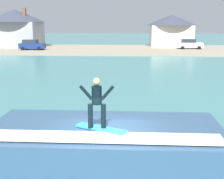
{
  "coord_description": "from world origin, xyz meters",
  "views": [
    {
      "loc": [
        0.74,
        -9.88,
        4.81
      ],
      "look_at": [
        -0.14,
        4.61,
        1.72
      ],
      "focal_mm": 51.03,
      "sensor_mm": 36.0,
      "label": 1
    }
  ],
  "objects": [
    {
      "name": "wave_crest",
      "position": [
        -0.14,
        0.53,
        0.67
      ],
      "size": [
        8.09,
        4.01,
        1.43
      ],
      "color": "#315272",
      "rests_on": "ground_plane"
    },
    {
      "name": "surfboard",
      "position": [
        -0.21,
        -0.19,
        1.46
      ],
      "size": [
        1.74,
        1.11,
        0.06
      ],
      "color": "#33A5CC",
      "rests_on": "wave_crest"
    },
    {
      "name": "surfer",
      "position": [
        -0.33,
        -0.19,
        2.39
      ],
      "size": [
        1.11,
        0.32,
        1.63
      ],
      "color": "black",
      "rests_on": "surfboard"
    },
    {
      "name": "ground_plane",
      "position": [
        0.0,
        0.0,
        0.0
      ],
      "size": [
        260.0,
        260.0,
        0.0
      ],
      "primitive_type": "plane",
      "color": "teal"
    },
    {
      "name": "house_with_chimney",
      "position": [
        -21.63,
        51.22,
        4.08
      ],
      "size": [
        11.41,
        11.41,
        7.41
      ],
      "color": "#9EA3AD",
      "rests_on": "ground_plane"
    },
    {
      "name": "car_far_shore",
      "position": [
        11.16,
        48.47,
        0.95
      ],
      "size": [
        4.45,
        2.32,
        1.86
      ],
      "color": "silver",
      "rests_on": "ground_plane"
    },
    {
      "name": "car_near_shore",
      "position": [
        -16.55,
        44.85,
        0.95
      ],
      "size": [
        4.32,
        2.27,
        1.86
      ],
      "color": "navy",
      "rests_on": "ground_plane"
    },
    {
      "name": "house_gabled_white",
      "position": [
        8.49,
        54.21,
        3.51
      ],
      "size": [
        9.85,
        9.85,
        6.21
      ],
      "color": "beige",
      "rests_on": "ground_plane"
    },
    {
      "name": "shoreline_bank",
      "position": [
        0.0,
        47.15,
        0.04
      ],
      "size": [
        120.0,
        22.01,
        0.09
      ],
      "color": "gray",
      "rests_on": "ground_plane"
    }
  ]
}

